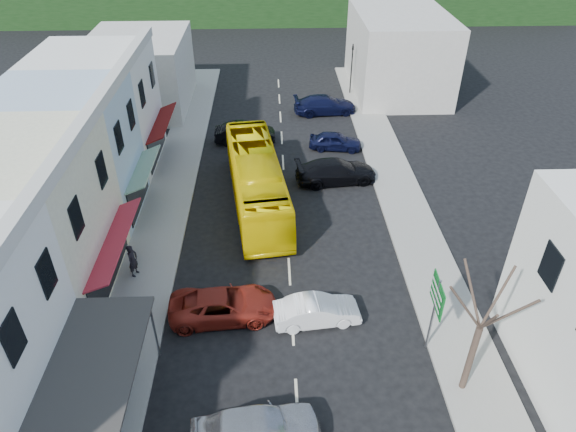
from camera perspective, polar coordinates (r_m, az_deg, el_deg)
The scene contains 18 objects.
ground at distance 24.58m, azimuth 0.51°, elevation -12.28°, with size 120.00×120.00×0.00m, color black.
sidewalk_left at distance 32.86m, azimuth -13.44°, elevation 0.67°, with size 3.00×52.00×0.15m, color gray.
sidewalk_right at distance 33.23m, azimuth 12.79°, elevation 1.19°, with size 3.00×52.00×0.15m, color gray.
shopfront_row at distance 28.35m, azimuth -26.05°, elevation 1.31°, with size 8.25×30.00×8.00m.
distant_block_left at distance 47.55m, azimuth -16.12°, elevation 15.10°, with size 8.00×10.00×6.00m, color #B7B2A8.
distant_block_right at distance 50.32m, azimuth 12.18°, elevation 17.32°, with size 8.00×12.00×7.00m, color #B7B2A8.
bus at distance 32.00m, azimuth -3.52°, elevation 3.79°, with size 2.50×11.60×3.10m, color #F6D701.
car_silver at distance 20.52m, azimuth -3.52°, elevation -22.76°, with size 1.80×4.40×1.40m, color #AEAEB3.
car_white at distance 24.39m, azimuth 3.23°, elevation -10.44°, with size 1.80×4.40×1.40m, color white.
car_red at distance 24.79m, azimuth -7.22°, elevation -9.81°, with size 1.90×4.60×1.40m, color maroon.
car_black_near at distance 34.83m, azimuth 5.35°, elevation 4.86°, with size 1.84×4.50×1.40m, color black.
car_navy_mid at distance 39.04m, azimuth 5.28°, elevation 8.35°, with size 1.80×4.40×1.40m, color black.
car_black_far at distance 40.06m, azimuth -4.81°, elevation 9.09°, with size 1.80×4.40×1.40m, color black.
car_navy_far at distance 45.09m, azimuth 4.13°, elevation 12.15°, with size 1.84×4.50×1.40m, color black.
pedestrian_left at distance 27.68m, azimuth -16.83°, elevation -4.87°, with size 0.60×0.40×1.70m, color black.
direction_sign at distance 23.21m, azimuth 15.80°, elevation -10.56°, with size 0.28×1.79×3.95m, color #0B5E1D, non-canonical shape.
street_tree at distance 20.92m, azimuth 20.54°, elevation -11.56°, with size 2.99×2.99×7.20m, color #382A23, non-canonical shape.
traffic_signal at distance 48.86m, azimuth 7.05°, elevation 15.82°, with size 0.56×0.97×4.62m, color black, non-canonical shape.
Camera 1 is at (-0.82, -16.71, 18.00)m, focal length 32.00 mm.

